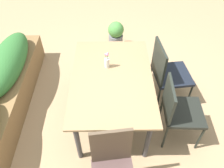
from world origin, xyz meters
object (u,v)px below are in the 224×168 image
chair_end_left (113,166)px  chair_near_right (167,71)px  potted_plant (116,35)px  dining_table (112,81)px  chair_near_left (178,109)px  flower_vase (107,61)px

chair_end_left → chair_near_right: chair_end_left is taller
potted_plant → chair_near_right: bearing=-152.6°
dining_table → chair_end_left: 1.03m
chair_end_left → chair_near_right: size_ratio=1.03×
dining_table → chair_end_left: size_ratio=1.50×
chair_end_left → potted_plant: bearing=-98.8°
dining_table → chair_near_left: 0.86m
chair_near_right → flower_vase: bearing=-87.6°
dining_table → chair_near_left: size_ratio=1.63×
chair_near_left → flower_vase: size_ratio=3.95×
flower_vase → potted_plant: size_ratio=0.44×
dining_table → flower_vase: 0.26m
chair_near_left → chair_end_left: size_ratio=0.92×
dining_table → potted_plant: size_ratio=2.82×
dining_table → chair_end_left: chair_end_left is taller
dining_table → potted_plant: (1.62, -0.10, -0.40)m
chair_near_left → chair_near_right: 0.66m
potted_plant → chair_end_left: bearing=177.7°
chair_near_right → potted_plant: bearing=-159.2°
dining_table → potted_plant: bearing=-3.4°
chair_near_right → potted_plant: 1.48m
dining_table → chair_near_right: 0.85m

